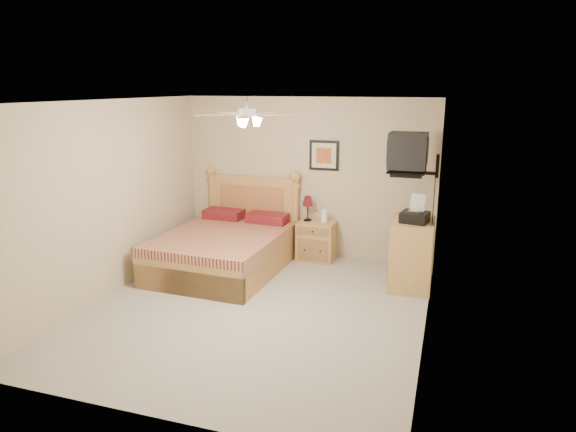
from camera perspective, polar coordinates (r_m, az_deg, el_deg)
name	(u,v)px	position (r m, az deg, el deg)	size (l,w,h in m)	color
floor	(257,309)	(6.43, -3.48, -10.24)	(4.50, 4.50, 0.00)	#9C988D
ceiling	(253,101)	(5.85, -3.86, 12.64)	(4.00, 4.50, 0.04)	white
wall_back	(307,178)	(8.11, 2.16, 4.25)	(4.00, 0.04, 2.50)	#C2B08F
wall_front	(148,276)	(4.10, -15.27, -6.48)	(4.00, 0.04, 2.50)	#C2B08F
wall_left	(110,199)	(6.98, -19.13, 1.81)	(0.04, 4.50, 2.50)	#C2B08F
wall_right	(432,224)	(5.62, 15.70, -0.85)	(0.04, 4.50, 2.50)	#C2B08F
bed	(223,226)	(7.52, -7.26, -1.07)	(1.61, 2.12, 1.37)	#AD6E41
nightstand	(316,241)	(8.04, 3.15, -2.78)	(0.56, 0.42, 0.61)	#9F7845
table_lamp	(308,208)	(7.99, 2.22, 0.86)	(0.21, 0.21, 0.39)	#540B14
lotion_bottle	(324,215)	(7.89, 4.06, 0.16)	(0.10, 0.10, 0.26)	white
framed_picture	(324,155)	(7.96, 4.03, 6.73)	(0.46, 0.04, 0.46)	black
dresser	(412,254)	(7.13, 13.59, -4.08)	(0.55, 0.79, 0.93)	#A97B43
fax_machine	(415,209)	(6.86, 13.96, 0.77)	(0.34, 0.36, 0.36)	black
magazine_lower	(411,215)	(7.23, 13.53, 0.11)	(0.19, 0.26, 0.02)	#B4AA8D
magazine_upper	(412,214)	(7.22, 13.60, 0.27)	(0.18, 0.25, 0.02)	tan
wall_tv	(420,154)	(6.84, 14.42, 6.67)	(0.56, 0.46, 0.58)	black
ceiling_fan	(247,115)	(5.67, -4.59, 11.16)	(1.14, 1.14, 0.28)	white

